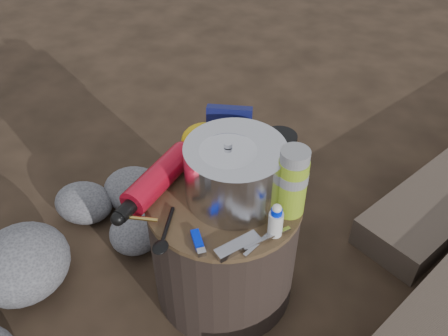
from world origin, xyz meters
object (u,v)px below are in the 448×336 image
(stump, at_px, (224,245))
(thermos, at_px, (292,182))
(travel_mug, at_px, (279,155))
(camping_pot, at_px, (228,173))
(fuel_bottle, at_px, (158,178))

(stump, height_order, thermos, thermos)
(stump, distance_m, travel_mug, 0.31)
(stump, distance_m, camping_pot, 0.27)
(fuel_bottle, relative_size, travel_mug, 2.38)
(thermos, xyz_separation_m, travel_mug, (-0.06, 0.13, -0.03))
(stump, xyz_separation_m, camping_pot, (0.01, 0.00, 0.27))
(fuel_bottle, relative_size, thermos, 1.61)
(stump, distance_m, thermos, 0.33)
(camping_pot, bearing_deg, stump, -160.69)
(stump, bearing_deg, fuel_bottle, -172.03)
(camping_pot, relative_size, travel_mug, 1.33)
(camping_pot, distance_m, fuel_bottle, 0.19)
(camping_pot, height_order, thermos, thermos)
(camping_pot, xyz_separation_m, thermos, (0.16, 0.01, 0.01))
(fuel_bottle, bearing_deg, camping_pot, 19.09)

